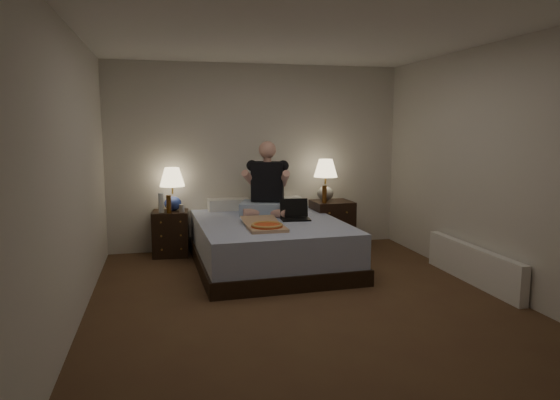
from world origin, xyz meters
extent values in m
cube|color=brown|center=(0.00, 0.00, 0.00)|extent=(4.00, 4.50, 0.00)
cube|color=white|center=(0.00, 0.00, 2.50)|extent=(4.00, 4.50, 0.00)
cube|color=beige|center=(0.00, 2.25, 1.25)|extent=(4.00, 0.00, 2.50)
cube|color=beige|center=(0.00, -2.25, 1.25)|extent=(4.00, 0.00, 2.50)
cube|color=beige|center=(-2.00, 0.00, 1.25)|extent=(0.00, 4.50, 2.50)
cube|color=beige|center=(2.00, 0.00, 1.25)|extent=(0.00, 4.50, 2.50)
cube|color=#5466A8|center=(-0.05, 1.31, 0.28)|extent=(1.74, 2.27, 0.55)
cube|color=black|center=(-1.19, 2.02, 0.29)|extent=(0.48, 0.44, 0.58)
cube|color=black|center=(0.94, 1.83, 0.34)|extent=(0.53, 0.48, 0.67)
cylinder|color=silver|center=(-1.30, 1.94, 0.71)|extent=(0.07, 0.07, 0.25)
cylinder|color=#B6B5B0|center=(-1.05, 1.89, 0.63)|extent=(0.07, 0.07, 0.10)
cylinder|color=#522F0B|center=(-1.21, 1.86, 0.70)|extent=(0.06, 0.06, 0.23)
cylinder|color=#60330D|center=(0.79, 1.69, 0.79)|extent=(0.06, 0.06, 0.23)
cube|color=white|center=(1.93, 0.09, 0.20)|extent=(0.10, 1.60, 0.40)
camera|label=1|loc=(-1.28, -4.47, 1.66)|focal=32.00mm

